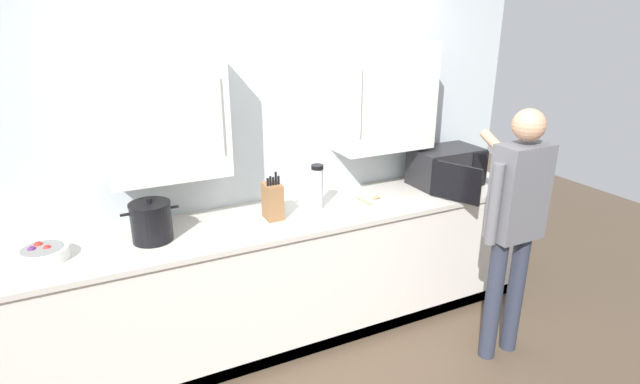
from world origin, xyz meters
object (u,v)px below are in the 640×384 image
(microwave_oven, at_px, (444,167))
(knife_block, at_px, (273,201))
(thermos_flask, at_px, (317,187))
(person_figure, at_px, (514,215))
(wooden_spoon, at_px, (371,199))
(stock_pot, at_px, (151,222))
(fruit_bowl, at_px, (43,253))

(microwave_oven, xyz_separation_m, knife_block, (-1.49, -0.04, -0.02))
(thermos_flask, bearing_deg, person_figure, -42.29)
(knife_block, relative_size, wooden_spoon, 1.83)
(stock_pot, bearing_deg, wooden_spoon, 0.21)
(microwave_oven, bearing_deg, wooden_spoon, -177.02)
(knife_block, distance_m, wooden_spoon, 0.79)
(stock_pot, distance_m, fruit_bowl, 0.61)
(microwave_oven, xyz_separation_m, person_figure, (-0.16, -0.90, -0.05))
(microwave_oven, bearing_deg, thermos_flask, -179.42)
(person_figure, bearing_deg, thermos_flask, 137.71)
(microwave_oven, distance_m, wooden_spoon, 0.72)
(wooden_spoon, height_order, fruit_bowl, fruit_bowl)
(microwave_oven, height_order, thermos_flask, thermos_flask)
(microwave_oven, xyz_separation_m, stock_pot, (-2.28, -0.04, -0.03))
(thermos_flask, bearing_deg, stock_pot, -178.45)
(wooden_spoon, distance_m, fruit_bowl, 2.17)
(knife_block, bearing_deg, fruit_bowl, 179.68)
(fruit_bowl, bearing_deg, stock_pot, -0.93)
(fruit_bowl, bearing_deg, thermos_flask, 0.70)
(fruit_bowl, bearing_deg, person_figure, -17.69)
(wooden_spoon, bearing_deg, fruit_bowl, 179.89)
(stock_pot, xyz_separation_m, person_figure, (2.12, -0.86, -0.03))
(knife_block, height_order, person_figure, person_figure)
(wooden_spoon, bearing_deg, thermos_flask, 176.66)
(knife_block, relative_size, person_figure, 0.19)
(stock_pot, xyz_separation_m, wooden_spoon, (1.57, 0.01, -0.11))
(microwave_oven, bearing_deg, person_figure, -99.98)
(wooden_spoon, bearing_deg, microwave_oven, 2.98)
(thermos_flask, bearing_deg, fruit_bowl, -179.30)
(knife_block, distance_m, fruit_bowl, 1.40)
(knife_block, height_order, fruit_bowl, knife_block)
(knife_block, bearing_deg, thermos_flask, 4.74)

